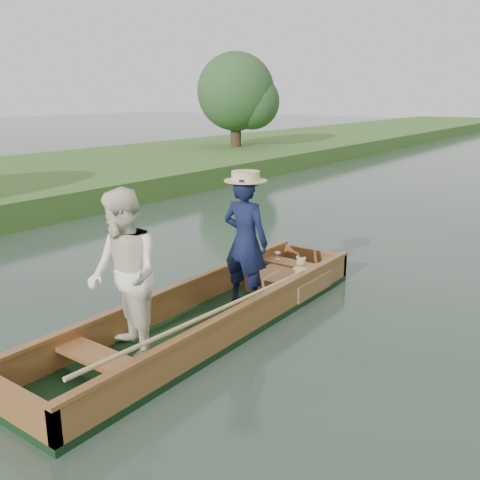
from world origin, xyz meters
The scene contains 2 objects.
ground centered at (0.00, 0.00, 0.00)m, with size 120.00×120.00×0.00m, color #283D30.
punt centered at (-0.05, -0.20, 0.62)m, with size 1.23×5.00×1.80m.
Camera 1 is at (3.71, -4.46, 2.66)m, focal length 40.00 mm.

